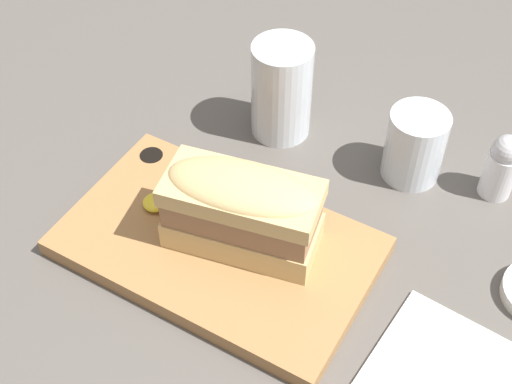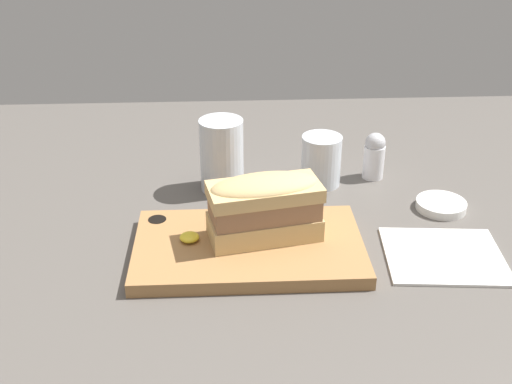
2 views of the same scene
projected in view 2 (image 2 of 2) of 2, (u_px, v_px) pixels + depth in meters
dining_table at (288, 258)px, 87.61cm from camera, size 149.09×121.55×2.00cm
serving_board at (248, 248)px, 86.41cm from camera, size 30.73×18.42×1.93cm
sandwich at (264, 205)px, 84.98cm from camera, size 15.84×9.54×9.04cm
mustard_dollop at (189, 237)px, 86.00cm from camera, size 2.66×2.66×1.06cm
water_glass at (222, 160)px, 101.50cm from camera, size 6.92×6.92×11.73cm
wine_glass at (321, 162)px, 103.51cm from camera, size 6.45×6.45×8.29cm
napkin at (444, 256)px, 86.00cm from camera, size 16.66×14.83×0.40cm
salt_shaker at (374, 155)px, 105.52cm from camera, size 3.49×3.49×7.90cm
condiment_dish at (441, 205)px, 97.43cm from camera, size 7.55×7.55×1.33cm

